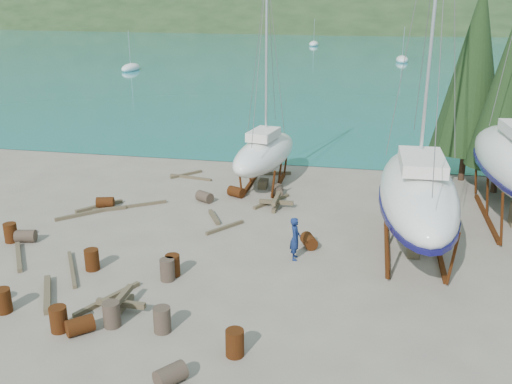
# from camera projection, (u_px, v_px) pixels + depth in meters

# --- Properties ---
(ground) EXTENTS (600.00, 600.00, 0.00)m
(ground) POSITION_uv_depth(u_px,v_px,m) (228.00, 265.00, 23.53)
(ground) COLOR #6C6155
(ground) RESTS_ON ground
(bay_water) EXTENTS (700.00, 700.00, 0.00)m
(bay_water) POSITION_uv_depth(u_px,v_px,m) (367.00, 16.00, 315.38)
(bay_water) COLOR #19697D
(bay_water) RESTS_ON ground
(far_hill) EXTENTS (800.00, 360.00, 110.00)m
(far_hill) POSITION_uv_depth(u_px,v_px,m) (367.00, 16.00, 320.01)
(far_hill) COLOR black
(far_hill) RESTS_ON ground
(far_house_left) EXTENTS (6.60, 5.60, 5.60)m
(far_house_left) POSITION_uv_depth(u_px,v_px,m) (196.00, 18.00, 209.90)
(far_house_left) COLOR beige
(far_house_left) RESTS_ON ground
(far_house_center) EXTENTS (6.60, 5.60, 5.60)m
(far_house_center) POSITION_uv_depth(u_px,v_px,m) (304.00, 19.00, 202.38)
(far_house_center) COLOR beige
(far_house_center) RESTS_ON ground
(far_house_right) EXTENTS (6.60, 5.60, 5.60)m
(far_house_right) POSITION_uv_depth(u_px,v_px,m) (451.00, 20.00, 192.97)
(far_house_right) COLOR beige
(far_house_right) RESTS_ON ground
(cypress_near_right) EXTENTS (3.60, 3.60, 10.00)m
(cypress_near_right) POSITION_uv_depth(u_px,v_px,m) (508.00, 90.00, 30.41)
(cypress_near_right) COLOR black
(cypress_near_right) RESTS_ON ground
(cypress_back_left) EXTENTS (4.14, 4.14, 11.50)m
(cypress_back_left) POSITION_uv_depth(u_px,v_px,m) (475.00, 68.00, 32.26)
(cypress_back_left) COLOR black
(cypress_back_left) RESTS_ON ground
(moored_boat_left) EXTENTS (2.00, 5.00, 6.05)m
(moored_boat_left) POSITION_uv_depth(u_px,v_px,m) (131.00, 68.00, 84.64)
(moored_boat_left) COLOR silver
(moored_boat_left) RESTS_ON ground
(moored_boat_mid) EXTENTS (2.00, 5.00, 6.05)m
(moored_boat_mid) POSITION_uv_depth(u_px,v_px,m) (402.00, 60.00, 95.64)
(moored_boat_mid) COLOR silver
(moored_boat_mid) RESTS_ON ground
(moored_boat_far) EXTENTS (2.00, 5.00, 6.05)m
(moored_boat_far) POSITION_uv_depth(u_px,v_px,m) (314.00, 44.00, 126.82)
(moored_boat_far) COLOR silver
(moored_boat_far) RESTS_ON ground
(large_sailboat_near) EXTENTS (3.33, 10.76, 16.86)m
(large_sailboat_near) POSITION_uv_depth(u_px,v_px,m) (418.00, 192.00, 23.98)
(large_sailboat_near) COLOR silver
(large_sailboat_near) RESTS_ON ground
(small_sailboat_shore) EXTENTS (3.65, 7.85, 12.07)m
(small_sailboat_shore) POSITION_uv_depth(u_px,v_px,m) (265.00, 153.00, 32.70)
(small_sailboat_shore) COLOR silver
(small_sailboat_shore) RESTS_ON ground
(worker) EXTENTS (0.52, 0.72, 1.86)m
(worker) POSITION_uv_depth(u_px,v_px,m) (295.00, 239.00, 23.79)
(worker) COLOR #11204D
(worker) RESTS_ON ground
(drum_1) EXTENTS (1.00, 1.05, 0.58)m
(drum_1) POSITION_uv_depth(u_px,v_px,m) (171.00, 375.00, 16.24)
(drum_1) COLOR #2D2823
(drum_1) RESTS_ON ground
(drum_2) EXTENTS (1.00, 0.79, 0.58)m
(drum_2) POSITION_uv_depth(u_px,v_px,m) (105.00, 202.00, 29.81)
(drum_2) COLOR #53280E
(drum_2) RESTS_ON ground
(drum_3) EXTENTS (0.58, 0.58, 0.88)m
(drum_3) POSITION_uv_depth(u_px,v_px,m) (59.00, 319.00, 18.77)
(drum_3) COLOR #53280E
(drum_3) RESTS_ON ground
(drum_4) EXTENTS (1.04, 0.90, 0.58)m
(drum_4) POSITION_uv_depth(u_px,v_px,m) (236.00, 192.00, 31.42)
(drum_4) COLOR #53280E
(drum_4) RESTS_ON ground
(drum_5) EXTENTS (0.58, 0.58, 0.88)m
(drum_5) POSITION_uv_depth(u_px,v_px,m) (162.00, 320.00, 18.74)
(drum_5) COLOR #2D2823
(drum_5) RESTS_ON ground
(drum_6) EXTENTS (0.89, 1.04, 0.58)m
(drum_6) POSITION_uv_depth(u_px,v_px,m) (309.00, 241.00, 25.12)
(drum_6) COLOR #53280E
(drum_6) RESTS_ON ground
(drum_7) EXTENTS (0.58, 0.58, 0.88)m
(drum_7) POSITION_uv_depth(u_px,v_px,m) (235.00, 343.00, 17.49)
(drum_7) COLOR #53280E
(drum_7) RESTS_ON ground
(drum_8) EXTENTS (0.58, 0.58, 0.88)m
(drum_8) POSITION_uv_depth(u_px,v_px,m) (11.00, 233.00, 25.63)
(drum_8) COLOR #53280E
(drum_8) RESTS_ON ground
(drum_9) EXTENTS (1.05, 0.95, 0.58)m
(drum_9) POSITION_uv_depth(u_px,v_px,m) (204.00, 197.00, 30.64)
(drum_9) COLOR #2D2823
(drum_9) RESTS_ON ground
(drum_10) EXTENTS (0.58, 0.58, 0.88)m
(drum_10) POSITION_uv_depth(u_px,v_px,m) (92.00, 260.00, 23.00)
(drum_10) COLOR #53280E
(drum_10) RESTS_ON ground
(drum_11) EXTENTS (0.69, 0.95, 0.58)m
(drum_11) POSITION_uv_depth(u_px,v_px,m) (278.00, 191.00, 31.63)
(drum_11) COLOR #2D2823
(drum_11) RESTS_ON ground
(drum_12) EXTENTS (1.04, 1.03, 0.58)m
(drum_12) POSITION_uv_depth(u_px,v_px,m) (80.00, 326.00, 18.67)
(drum_12) COLOR #53280E
(drum_12) RESTS_ON ground
(drum_13) EXTENTS (0.58, 0.58, 0.88)m
(drum_13) POSITION_uv_depth(u_px,v_px,m) (3.00, 301.00, 19.91)
(drum_13) COLOR #53280E
(drum_13) RESTS_ON ground
(drum_14) EXTENTS (0.58, 0.58, 0.88)m
(drum_14) POSITION_uv_depth(u_px,v_px,m) (173.00, 265.00, 22.52)
(drum_14) COLOR #53280E
(drum_14) RESTS_ON ground
(drum_15) EXTENTS (0.98, 0.75, 0.58)m
(drum_15) POSITION_uv_depth(u_px,v_px,m) (26.00, 236.00, 25.65)
(drum_15) COLOR #2D2823
(drum_15) RESTS_ON ground
(drum_16) EXTENTS (0.58, 0.58, 0.88)m
(drum_16) POSITION_uv_depth(u_px,v_px,m) (112.00, 314.00, 19.05)
(drum_16) COLOR #2D2823
(drum_16) RESTS_ON ground
(drum_17) EXTENTS (0.58, 0.58, 0.88)m
(drum_17) POSITION_uv_depth(u_px,v_px,m) (167.00, 270.00, 22.16)
(drum_17) COLOR #2D2823
(drum_17) RESTS_ON ground
(timber_0) EXTENTS (2.75, 0.64, 0.14)m
(timber_0) POSITION_uv_depth(u_px,v_px,m) (191.00, 177.00, 34.65)
(timber_0) COLOR brown
(timber_0) RESTS_ON ground
(timber_2) EXTENTS (1.76, 2.17, 0.19)m
(timber_2) POSITION_uv_depth(u_px,v_px,m) (99.00, 206.00, 29.83)
(timber_2) COLOR brown
(timber_2) RESTS_ON ground
(timber_3) EXTENTS (1.87, 2.85, 0.15)m
(timber_3) POSITION_uv_depth(u_px,v_px,m) (72.00, 269.00, 23.03)
(timber_3) COLOR brown
(timber_3) RESTS_ON ground
(timber_4) EXTENTS (1.54, 1.02, 0.17)m
(timber_4) POSITION_uv_depth(u_px,v_px,m) (109.00, 209.00, 29.45)
(timber_4) COLOR brown
(timber_4) RESTS_ON ground
(timber_5) EXTENTS (1.41, 2.75, 0.16)m
(timber_5) POSITION_uv_depth(u_px,v_px,m) (108.00, 299.00, 20.73)
(timber_5) COLOR brown
(timber_5) RESTS_ON ground
(timber_6) EXTENTS (1.80, 0.57, 0.19)m
(timber_6) POSITION_uv_depth(u_px,v_px,m) (276.00, 173.00, 35.40)
(timber_6) COLOR brown
(timber_6) RESTS_ON ground
(timber_8) EXTENTS (1.00, 1.66, 0.19)m
(timber_8) POSITION_uv_depth(u_px,v_px,m) (214.00, 217.00, 28.38)
(timber_8) COLOR brown
(timber_8) RESTS_ON ground
(timber_9) EXTENTS (1.56, 1.80, 0.15)m
(timber_9) POSITION_uv_depth(u_px,v_px,m) (186.00, 174.00, 35.24)
(timber_9) COLOR brown
(timber_9) RESTS_ON ground
(timber_10) EXTENTS (1.56, 2.49, 0.16)m
(timber_10) POSITION_uv_depth(u_px,v_px,m) (272.00, 201.00, 30.58)
(timber_10) COLOR brown
(timber_10) RESTS_ON ground
(timber_11) EXTENTS (1.44, 1.92, 0.15)m
(timber_11) POSITION_uv_depth(u_px,v_px,m) (225.00, 227.00, 27.15)
(timber_11) COLOR brown
(timber_11) RESTS_ON ground
(timber_14) EXTENTS (1.80, 2.47, 0.18)m
(timber_14) POSITION_uv_depth(u_px,v_px,m) (19.00, 257.00, 24.07)
(timber_14) COLOR brown
(timber_14) RESTS_ON ground
(timber_15) EXTENTS (2.14, 1.54, 0.15)m
(timber_15) POSITION_uv_depth(u_px,v_px,m) (143.00, 204.00, 30.15)
(timber_15) COLOR brown
(timber_15) RESTS_ON ground
(timber_16) EXTENTS (1.56, 2.45, 0.23)m
(timber_16) POSITION_uv_depth(u_px,v_px,m) (47.00, 294.00, 21.01)
(timber_16) COLOR brown
(timber_16) RESTS_ON ground
(timber_17) EXTENTS (2.03, 2.04, 0.16)m
(timber_17) POSITION_uv_depth(u_px,v_px,m) (82.00, 214.00, 28.76)
(timber_17) COLOR brown
(timber_17) RESTS_ON ground
(timber_pile_fore) EXTENTS (1.80, 1.80, 0.60)m
(timber_pile_fore) POSITION_uv_depth(u_px,v_px,m) (121.00, 304.00, 19.99)
(timber_pile_fore) COLOR brown
(timber_pile_fore) RESTS_ON ground
(timber_pile_aft) EXTENTS (1.80, 1.80, 0.60)m
(timber_pile_aft) POSITION_uv_depth(u_px,v_px,m) (276.00, 202.00, 29.83)
(timber_pile_aft) COLOR brown
(timber_pile_aft) RESTS_ON ground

